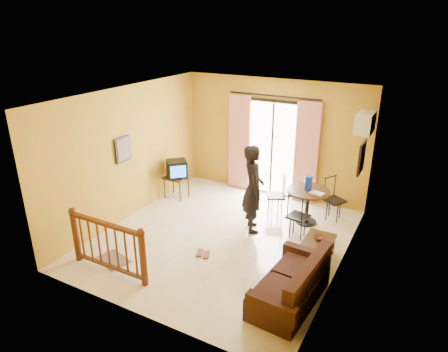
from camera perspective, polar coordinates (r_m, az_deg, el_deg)
The scene contains 19 objects.
ground at distance 7.98m, azimuth -0.20°, elevation -8.82°, with size 5.00×5.00×0.00m, color beige.
room_shell at distance 7.27m, azimuth -0.21°, elevation 2.82°, with size 5.00×5.00×5.00m.
balcony_door at distance 9.53m, azimuth 6.87°, elevation 4.01°, with size 2.25×0.14×2.46m.
tv_table at distance 9.58m, azimuth -6.85°, elevation -0.49°, with size 0.54×0.45×0.54m.
television at distance 9.45m, azimuth -6.77°, elevation 1.03°, with size 0.61×0.60×0.41m.
picture_left at distance 8.42m, azimuth -14.26°, elevation 3.70°, with size 0.05×0.42×0.52m.
dining_table at distance 8.48m, azimuth 11.88°, elevation -2.94°, with size 0.89×0.89×0.74m.
water_jug at distance 8.37m, azimuth 11.96°, elevation -0.97°, with size 0.16×0.16×0.30m, color #122EAB.
serving_tray at distance 8.27m, azimuth 13.10°, elevation -2.42°, with size 0.28×0.18×0.02m, color beige.
dining_chairs at distance 8.67m, azimuth 10.95°, elevation -6.61°, with size 1.73×1.58×0.95m.
air_conditioner at distance 8.29m, azimuth 19.47°, elevation 7.18°, with size 0.31×0.60×0.40m.
botanical_print at distance 7.79m, azimuth 19.06°, elevation 2.49°, with size 0.05×0.50×0.60m.
coffee_table at distance 7.33m, azimuth 13.07°, elevation -10.08°, with size 0.49×0.89×0.40m.
bowl at distance 7.34m, azimuth 13.43°, elevation -8.58°, with size 0.18×0.18×0.06m, color brown.
sofa at distance 6.31m, azimuth 9.77°, elevation -15.31°, with size 0.86×1.67×0.77m.
standing_person at distance 7.92m, azimuth 4.18°, elevation -1.83°, with size 0.66×0.43×1.80m, color black.
stair_balustrade at distance 7.01m, azimuth -16.33°, elevation -9.14°, with size 1.63×0.13×1.04m.
doormat at distance 7.58m, azimuth -15.54°, elevation -11.45°, with size 0.60×0.40×0.02m, color #60544D.
sandals at distance 7.47m, azimuth -2.99°, elevation -11.04°, with size 0.33×0.27×0.03m.
Camera 1 is at (3.32, -6.03, 4.05)m, focal length 32.00 mm.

